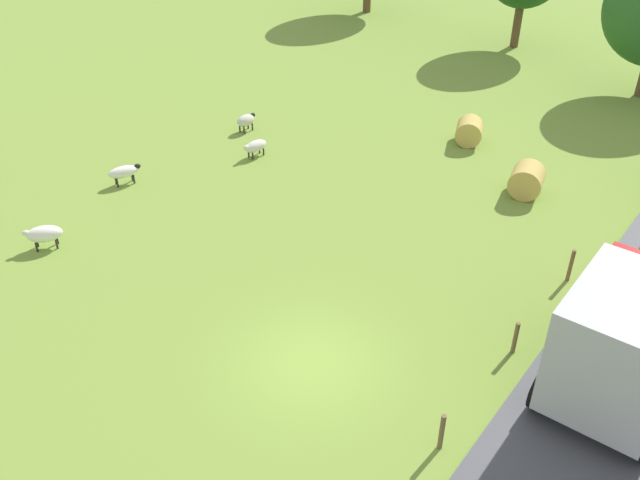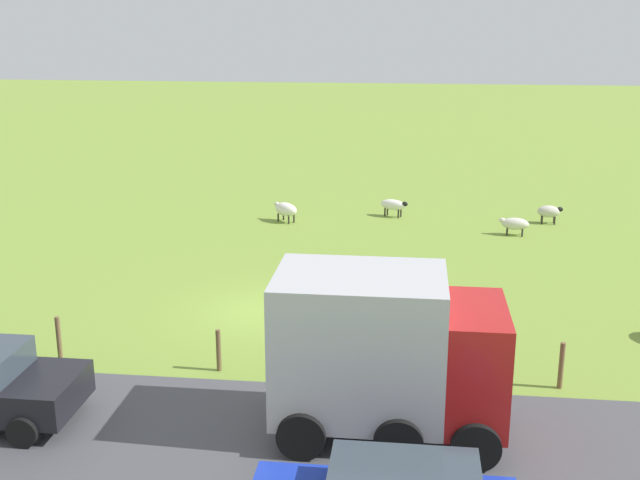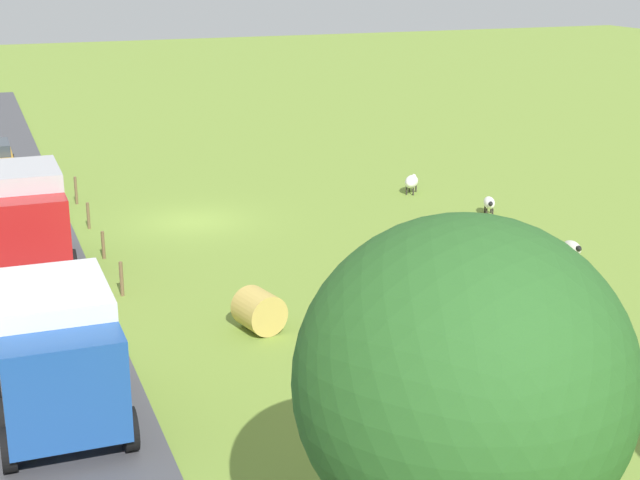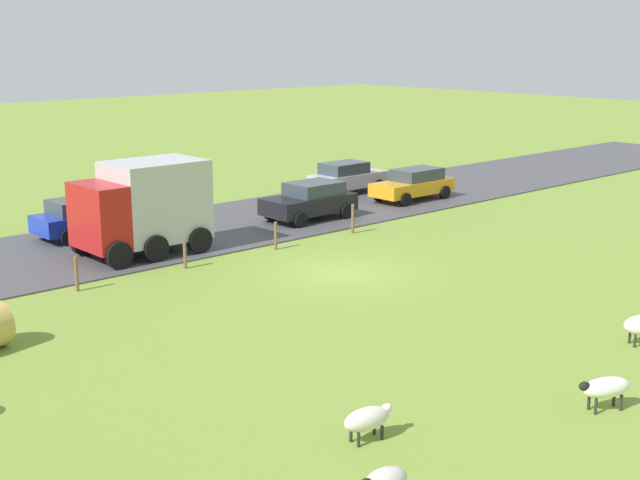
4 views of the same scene
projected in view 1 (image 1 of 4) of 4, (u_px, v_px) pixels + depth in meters
The scene contains 11 objects.
ground_plane at pixel (312, 362), 18.06m from camera, with size 160.00×160.00×0.00m, color olive.
sheep_0 at pixel (44, 234), 22.25m from camera, with size 1.13×1.25×0.82m.
sheep_1 at pixel (124, 172), 25.90m from camera, with size 0.89×1.28×0.75m.
sheep_2 at pixel (246, 120), 29.95m from camera, with size 0.57×1.04×0.76m.
sheep_3 at pixel (255, 146), 27.88m from camera, with size 0.62×1.19×0.70m.
hay_bale_0 at pixel (469, 131), 28.91m from camera, with size 1.11×1.11×1.17m, color tan.
hay_bale_1 at pixel (527, 180), 25.18m from camera, with size 1.21×1.21×1.23m, color tan.
fence_post_1 at pixel (442, 432), 15.42m from camera, with size 0.12×0.12×1.06m, color brown.
fence_post_2 at pixel (515, 338), 18.10m from camera, with size 0.12×0.12×1.01m, color brown.
fence_post_3 at pixel (571, 266), 20.73m from camera, with size 0.12×0.12×1.13m, color brown.
truck_1 at pixel (626, 338), 16.10m from camera, with size 2.80×4.59×3.38m.
Camera 1 is at (8.21, -10.38, 12.71)m, focal length 38.12 mm.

